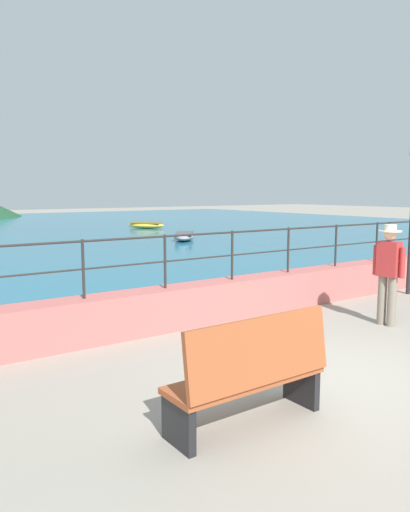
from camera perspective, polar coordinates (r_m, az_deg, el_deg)
The scene contains 7 objects.
ground_plane at distance 6.52m, azimuth 15.98°, elevation -13.51°, with size 120.00×120.00×0.00m, color gray.
promenade_wall at distance 8.69m, azimuth -0.56°, elevation -5.49°, with size 20.00×0.56×0.70m, color #BC605B.
railing at distance 8.52m, azimuth -0.56°, elevation 0.81°, with size 18.44×0.04×0.90m.
bench_main at distance 4.92m, azimuth 5.49°, elevation -13.32°, with size 1.70×0.57×1.13m.
person_walking at distance 8.96m, azimuth 20.55°, elevation -1.48°, with size 0.38×0.57×1.75m.
boat_1 at distance 22.67m, azimuth -2.43°, elevation 2.33°, with size 2.08×2.39×0.36m.
boat_2 at distance 30.26m, azimuth -6.85°, elevation 3.59°, with size 2.16×2.35×0.36m.
Camera 1 is at (-4.77, -3.80, 2.31)m, focal length 34.40 mm.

